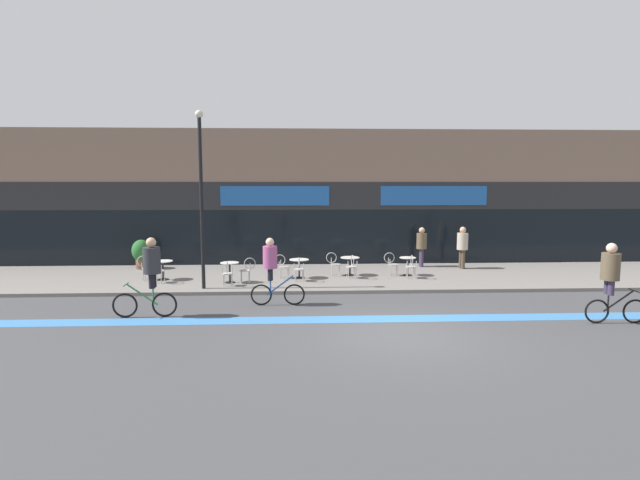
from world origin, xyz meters
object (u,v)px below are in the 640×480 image
Objects in this scene: cafe_chair_2_side at (283,265)px; lamp_post at (201,189)px; cafe_chair_3_near at (352,265)px; cyclist_0 at (150,270)px; bistro_table_2 at (299,265)px; cafe_chair_1_side at (247,268)px; cafe_chair_0_near at (158,269)px; cyclist_1 at (612,276)px; bistro_table_1 at (230,268)px; cafe_chair_4_near at (411,265)px; bistro_table_3 at (350,262)px; planter_pot at (141,253)px; bistro_table_0 at (163,266)px; cafe_chair_0_side at (146,266)px; cyclist_2 at (272,266)px; bistro_table_4 at (408,263)px; pedestrian_near_end at (422,243)px; cafe_chair_1_near at (227,272)px; pedestrian_far_end at (462,244)px; cafe_chair_4_side at (392,262)px; cafe_chair_3_side at (334,262)px; cafe_chair_2_near at (299,267)px.

cafe_chair_2_side is 4.23m from lamp_post.
cyclist_0 is (-6.06, -4.67, 0.67)m from cafe_chair_3_near.
bistro_table_2 is at bearing 6.58° from cafe_chair_2_side.
cafe_chair_0_near is at bearing -2.48° from cafe_chair_1_side.
cafe_chair_3_near is 0.42× the size of cyclist_1.
cafe_chair_2_side reaches higher than bistro_table_1.
cafe_chair_2_side is at bearing 89.90° from cafe_chair_4_near.
bistro_table_3 is 4.01m from cafe_chair_1_side.
cyclist_0 is (2.47, -7.21, 0.52)m from planter_pot.
bistro_table_0 is 0.63m from cafe_chair_0_side.
bistro_table_4 is at bearing 38.73° from cyclist_2.
planter_pot is (-8.52, 1.92, 0.16)m from bistro_table_3.
bistro_table_2 is 1.03× the size of bistro_table_4.
cafe_chair_1_side is 0.42× the size of cyclist_1.
lamp_post is (-5.22, -1.52, 2.86)m from cafe_chair_3_near.
pedestrian_near_end is (-2.92, 8.37, -0.16)m from cyclist_1.
cafe_chair_3_near and cafe_chair_4_near have the same top height.
cafe_chair_1_near is 9.83m from pedestrian_far_end.
pedestrian_near_end is at bearing -18.40° from cafe_chair_4_near.
bistro_table_3 is at bearing 13.48° from bistro_table_2.
bistro_table_0 is 1.00× the size of bistro_table_2.
cafe_chair_0_near is 0.41× the size of cyclist_0.
cafe_chair_3_near is (7.00, -0.07, 0.01)m from bistro_table_0.
cafe_chair_1_near is at bearing 22.13° from lamp_post.
cyclist_0 reaches higher than cyclist_1.
cafe_chair_3_near is 1.00× the size of cafe_chair_4_side.
cafe_chair_4_near is (9.84, -0.18, 0.00)m from cafe_chair_0_side.
cafe_chair_4_near is at bearing -177.42° from cafe_chair_1_side.
bistro_table_3 is at bearing 2.75° from cafe_chair_3_side.
cyclist_1 is (10.63, -4.63, 0.64)m from cafe_chair_1_near.
cafe_chair_3_near is 7.68m from cyclist_0.
cafe_chair_3_near is at bearing -77.82° from cafe_chair_0_near.
cafe_chair_4_near is 0.15× the size of lamp_post.
pedestrian_near_end reaches higher than cafe_chair_0_side.
cafe_chair_2_near is 1.00× the size of cafe_chair_3_side.
cafe_chair_4_near is 3.38m from pedestrian_far_end.
bistro_table_0 is at bearing -1.80° from cafe_chair_0_side.
cafe_chair_3_side is (3.83, 1.22, -0.01)m from bistro_table_1.
lamp_post is at bearing -50.86° from planter_pot.
cyclist_0 reaches higher than cafe_chair_3_near.
bistro_table_0 is 5.53m from cyclist_2.
cyclist_0 is 1.26× the size of pedestrian_far_end.
lamp_post reaches higher than cafe_chair_2_side.
cafe_chair_2_side reaches higher than bistro_table_2.
bistro_table_2 is at bearing -157.33° from cafe_chair_3_side.
pedestrian_near_end is (5.22, 2.36, 0.49)m from bistro_table_2.
cafe_chair_2_side is at bearing -57.71° from cafe_chair_1_near.
cafe_chair_1_side reaches higher than bistro_table_1.
lamp_post reaches higher than bistro_table_0.
cafe_chair_2_near is (1.86, 0.11, 0.00)m from cafe_chair_1_side.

